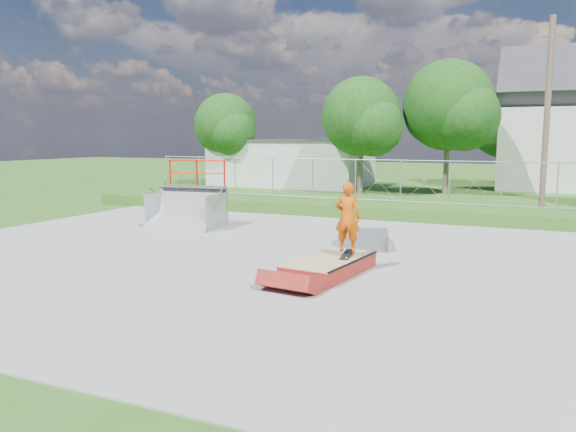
{
  "coord_description": "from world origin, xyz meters",
  "views": [
    {
      "loc": [
        7.19,
        -13.13,
        3.23
      ],
      "look_at": [
        1.06,
        0.79,
        1.1
      ],
      "focal_mm": 35.0,
      "sensor_mm": 36.0,
      "label": 1
    }
  ],
  "objects_px": {
    "flat_bank_ramp": "(363,241)",
    "skater": "(347,220)",
    "grind_box": "(329,267)",
    "quarter_pipe": "(185,195)"
  },
  "relations": [
    {
      "from": "quarter_pipe",
      "to": "skater",
      "type": "relative_size",
      "value": 1.44
    },
    {
      "from": "grind_box",
      "to": "flat_bank_ramp",
      "type": "bearing_deg",
      "value": 100.23
    },
    {
      "from": "skater",
      "to": "grind_box",
      "type": "bearing_deg",
      "value": 44.17
    },
    {
      "from": "grind_box",
      "to": "flat_bank_ramp",
      "type": "distance_m",
      "value": 3.44
    },
    {
      "from": "grind_box",
      "to": "skater",
      "type": "height_order",
      "value": "skater"
    },
    {
      "from": "quarter_pipe",
      "to": "flat_bank_ramp",
      "type": "height_order",
      "value": "quarter_pipe"
    },
    {
      "from": "flat_bank_ramp",
      "to": "quarter_pipe",
      "type": "bearing_deg",
      "value": 154.36
    },
    {
      "from": "quarter_pipe",
      "to": "skater",
      "type": "distance_m",
      "value": 8.39
    },
    {
      "from": "flat_bank_ramp",
      "to": "skater",
      "type": "relative_size",
      "value": 0.94
    },
    {
      "from": "grind_box",
      "to": "quarter_pipe",
      "type": "height_order",
      "value": "quarter_pipe"
    }
  ]
}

